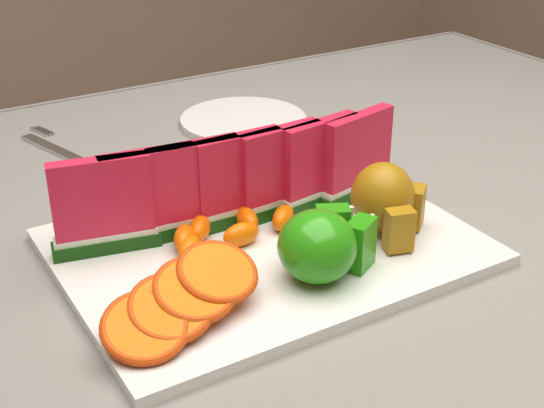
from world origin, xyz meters
The scene contains 11 objects.
table centered at (0.00, 0.00, 0.65)m, with size 1.40×0.90×0.75m.
tablecloth centered at (0.00, 0.00, 0.72)m, with size 1.53×1.03×0.20m.
platter centered at (-0.01, -0.05, 0.76)m, with size 0.40×0.30×0.01m.
apple_cluster centered at (0.00, -0.13, 0.80)m, with size 0.10×0.08×0.07m.
pear_cluster centered at (0.10, -0.09, 0.81)m, with size 0.09×0.09×0.07m.
side_plate centered at (0.15, 0.28, 0.76)m, with size 0.23×0.23×0.01m.
fork centered at (-0.11, 0.31, 0.76)m, with size 0.06×0.19×0.00m.
watermelon_row centered at (-0.01, 0.00, 0.82)m, with size 0.39×0.07×0.10m.
orange_fan_front centered at (-0.14, -0.13, 0.79)m, with size 0.16×0.11×0.05m.
orange_fan_back centered at (-0.06, 0.07, 0.79)m, with size 0.24×0.10×0.04m.
tangerine_segments centered at (-0.04, -0.02, 0.78)m, with size 0.15×0.08×0.02m.
Camera 1 is at (-0.34, -0.61, 1.15)m, focal length 50.00 mm.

